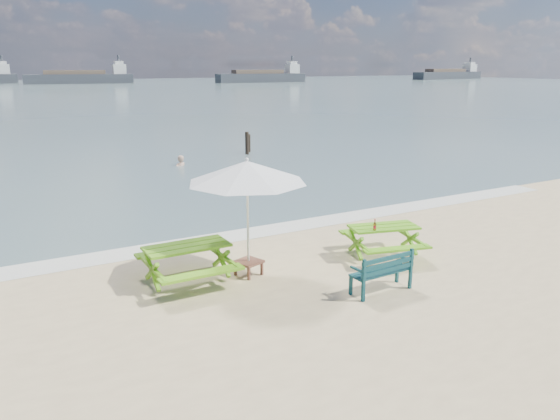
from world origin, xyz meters
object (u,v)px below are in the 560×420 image
side_table (249,267)px  patio_umbrella (247,172)px  beer_bottle (375,227)px  park_bench (381,280)px  picnic_table_left (188,265)px  swimmer (181,174)px  picnic_table_right (383,242)px

side_table → patio_umbrella: patio_umbrella is taller
side_table → beer_bottle: (2.74, -0.65, 0.64)m
beer_bottle → park_bench: bearing=-124.2°
side_table → park_bench: bearing=-47.5°
picnic_table_left → swimmer: size_ratio=1.15×
side_table → patio_umbrella: size_ratio=0.20×
beer_bottle → picnic_table_right: bearing=22.3°
park_bench → beer_bottle: (0.91, 1.35, 0.57)m
side_table → swimmer: 13.21m
picnic_table_right → beer_bottle: bearing=-157.7°
picnic_table_left → picnic_table_right: (4.37, -0.71, -0.03)m
picnic_table_right → swimmer: bearing=90.3°
side_table → patio_umbrella: (0.00, 0.00, 2.01)m
picnic_table_right → beer_bottle: 0.63m
patio_umbrella → swimmer: patio_umbrella is taller
patio_umbrella → beer_bottle: patio_umbrella is taller
picnic_table_left → patio_umbrella: size_ratio=0.60×
beer_bottle → picnic_table_left: bearing=167.6°
patio_umbrella → beer_bottle: bearing=-13.3°
park_bench → picnic_table_left: bearing=144.0°
park_bench → beer_bottle: bearing=55.8°
picnic_table_right → picnic_table_left: bearing=170.7°
side_table → swimmer: (3.07, 12.83, -0.53)m
patio_umbrella → side_table: bearing=-116.6°
park_bench → beer_bottle: 1.72m
picnic_table_left → side_table: size_ratio=2.98×
picnic_table_left → park_bench: (3.06, -2.22, -0.14)m
side_table → swimmer: swimmer is taller
picnic_table_left → side_table: bearing=-10.4°
picnic_table_right → side_table: bearing=171.2°
picnic_table_left → park_bench: bearing=-36.0°
picnic_table_left → park_bench: size_ratio=1.44×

